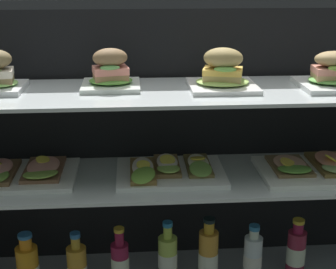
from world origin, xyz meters
The scene contains 18 objects.
case_frame centered at (0.00, 0.13, 0.53)m, with size 1.55×0.40×0.98m.
riser_lower_tier centered at (0.00, 0.00, 0.23)m, with size 1.49×0.34×0.38m.
shelf_lower_glass centered at (0.00, 0.00, 0.42)m, with size 1.50×0.36×0.01m, color silver.
riser_upper_tier centered at (0.00, 0.00, 0.56)m, with size 1.49×0.34×0.27m.
shelf_upper_glass centered at (0.00, 0.00, 0.70)m, with size 1.50×0.36×0.01m, color silver.
plated_roll_sandwich_left_of_center centered at (-0.17, 0.04, 0.75)m, with size 0.17×0.17×0.12m.
plated_roll_sandwich_mid_right centered at (0.17, 0.01, 0.75)m, with size 0.20×0.20×0.12m.
plated_roll_sandwich_near_left_corner centered at (0.50, 0.00, 0.74)m, with size 0.20×0.20×0.11m.
open_sandwich_tray_near_left_corner centered at (-0.46, 0.02, 0.44)m, with size 0.34×0.25×0.06m.
open_sandwich_tray_mid_right centered at (0.01, 0.01, 0.44)m, with size 0.34×0.26×0.06m.
open_sandwich_tray_right_of_center centered at (0.47, -0.01, 0.44)m, with size 0.34×0.25×0.06m.
juice_bottle_front_left_end centered at (-0.46, -0.01, 0.12)m, with size 0.07×0.07×0.20m.
juice_bottle_back_left centered at (-0.30, 0.00, 0.11)m, with size 0.07×0.07×0.20m.
juice_bottle_front_second centered at (-0.16, 0.00, 0.12)m, with size 0.06×0.06×0.21m.
juice_bottle_back_right centered at (0.00, 0.02, 0.12)m, with size 0.07×0.07×0.22m.
juice_bottle_front_middle centered at (0.14, 0.01, 0.13)m, with size 0.07×0.07×0.23m.
juice_bottle_tucked_behind centered at (0.28, -0.01, 0.13)m, with size 0.06×0.06×0.21m.
juice_bottle_near_post centered at (0.44, 0.02, 0.12)m, with size 0.06×0.06×0.21m.
Camera 1 is at (-0.11, -1.48, 1.07)m, focal length 54.84 mm.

